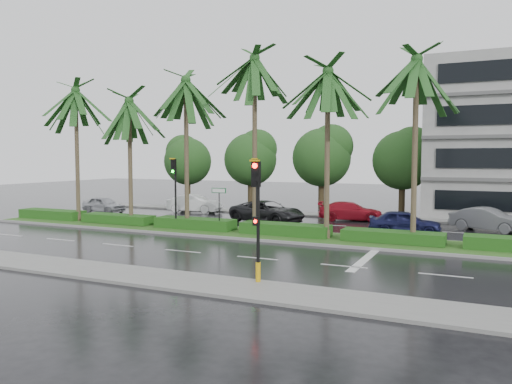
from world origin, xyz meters
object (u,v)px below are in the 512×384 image
at_px(street_sign, 219,198).
at_px(car_silver, 104,205).
at_px(signal_near, 257,216).
at_px(signal_median_left, 174,183).
at_px(car_darkgrey, 267,212).
at_px(car_white, 194,204).
at_px(car_blue, 405,222).
at_px(car_grey, 488,219).
at_px(car_red, 350,211).

xyz_separation_m(street_sign, car_silver, (-14.25, 6.15, -1.46)).
distance_m(signal_near, signal_median_left, 13.93).
relative_size(signal_median_left, street_sign, 1.68).
bearing_deg(signal_near, car_darkgrey, 112.17).
relative_size(car_silver, car_white, 0.87).
relative_size(car_darkgrey, car_blue, 1.31).
distance_m(street_sign, car_blue, 11.13).
bearing_deg(car_grey, car_darkgrey, 118.36).
bearing_deg(car_red, car_silver, 86.74).
bearing_deg(car_red, car_darkgrey, 112.16).
bearing_deg(car_grey, car_blue, 147.23).
bearing_deg(signal_median_left, car_darkgrey, 60.82).
xyz_separation_m(car_silver, car_blue, (24.25, -1.48, 0.05)).
height_order(street_sign, car_red, street_sign).
height_order(signal_near, street_sign, signal_near).
height_order(street_sign, car_blue, street_sign).
xyz_separation_m(car_silver, car_red, (19.75, 3.50, 0.01)).
xyz_separation_m(car_darkgrey, car_grey, (14.00, 1.96, -0.04)).
bearing_deg(car_grey, car_white, 106.92).
xyz_separation_m(car_darkgrey, car_red, (5.00, 3.56, -0.09)).
xyz_separation_m(signal_near, signal_median_left, (-10.00, 9.69, 0.49)).
bearing_deg(car_silver, car_grey, -80.54).
distance_m(street_sign, car_red, 11.20).
height_order(car_red, car_grey, car_grey).
height_order(signal_near, car_darkgrey, signal_near).
height_order(car_silver, car_white, car_white).
bearing_deg(car_blue, car_white, 66.80).
xyz_separation_m(signal_near, street_sign, (-7.00, 9.87, -0.38)).
bearing_deg(car_silver, signal_near, -121.32).
bearing_deg(street_sign, car_grey, 29.01).
height_order(signal_near, car_silver, signal_near).
height_order(car_silver, car_blue, car_blue).
bearing_deg(car_grey, signal_near, 177.69).
bearing_deg(car_blue, street_sign, 106.88).
bearing_deg(signal_median_left, car_silver, 150.64).
bearing_deg(car_silver, car_red, -74.26).
distance_m(signal_near, car_grey, 19.50).
bearing_deg(car_darkgrey, car_grey, -69.12).
xyz_separation_m(street_sign, car_red, (5.50, 9.65, -1.45)).
xyz_separation_m(signal_median_left, car_darkgrey, (3.50, 6.27, -2.24)).
distance_m(signal_near, car_darkgrey, 17.32).
bearing_deg(car_red, car_blue, -151.18).
relative_size(car_silver, car_blue, 0.93).
bearing_deg(car_red, signal_near, 171.08).
distance_m(signal_median_left, car_silver, 13.12).
bearing_deg(car_silver, car_white, -58.58).
bearing_deg(car_silver, signal_median_left, -113.68).
bearing_deg(signal_near, car_silver, 142.99).
relative_size(street_sign, car_blue, 0.62).
height_order(signal_median_left, car_white, signal_median_left).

